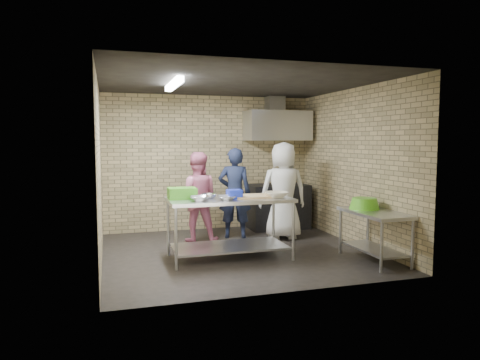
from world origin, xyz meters
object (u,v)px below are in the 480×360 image
object	(u,v)px
bottle_red	(276,130)
woman_white	(283,191)
prep_table	(229,228)
bottle_green	(294,130)
green_basin	(364,203)
man_navy	(235,193)
woman_pink	(197,197)
green_crate	(182,193)
blue_tub	(234,194)
stove	(278,206)
side_counter	(374,236)

from	to	relation	value
bottle_red	woman_white	xyz separation A→B (m)	(-0.32, -1.18, -1.14)
prep_table	bottle_green	world-z (taller)	bottle_green
green_basin	man_navy	bearing A→B (deg)	128.84
prep_table	man_navy	xyz separation A→B (m)	(0.48, 1.37, 0.37)
woman_pink	bottle_green	bearing A→B (deg)	-143.80
green_basin	bottle_green	size ratio (longest dim) A/B	3.07
prep_table	green_crate	size ratio (longest dim) A/B	4.50
prep_table	woman_white	distance (m)	1.72
blue_tub	bottle_red	size ratio (longest dim) A/B	1.15
bottle_green	woman_white	distance (m)	1.78
bottle_red	stove	bearing A→B (deg)	-101.77
man_navy	side_counter	bearing A→B (deg)	143.34
blue_tub	woman_white	distance (m)	1.70
bottle_green	man_navy	size ratio (longest dim) A/B	0.09
green_basin	bottle_green	bearing A→B (deg)	89.58
stove	man_navy	distance (m)	1.31
stove	green_basin	size ratio (longest dim) A/B	2.61
bottle_green	woman_pink	xyz separation A→B (m)	(-2.28, -0.96, -1.22)
bottle_red	woman_pink	bearing A→B (deg)	-152.93
green_crate	blue_tub	distance (m)	0.78
stove	woman_pink	world-z (taller)	woman_pink
green_basin	stove	bearing A→B (deg)	99.76
blue_tub	bottle_green	world-z (taller)	bottle_green
prep_table	side_counter	world-z (taller)	prep_table
bottle_red	woman_white	distance (m)	1.67
prep_table	bottle_red	bearing A→B (deg)	53.65
bottle_red	man_navy	world-z (taller)	bottle_red
side_counter	bottle_green	size ratio (longest dim) A/B	8.00
prep_table	woman_white	bearing A→B (deg)	38.34
blue_tub	woman_white	world-z (taller)	woman_white
stove	bottle_red	xyz separation A→B (m)	(0.05, 0.24, 1.58)
woman_pink	bottle_red	bearing A→B (deg)	-139.59
green_basin	woman_white	distance (m)	1.71
stove	side_counter	bearing A→B (deg)	-80.71
bottle_green	man_navy	world-z (taller)	bottle_green
green_basin	bottle_green	world-z (taller)	bottle_green
blue_tub	green_basin	xyz separation A→B (m)	(1.96, -0.43, -0.16)
green_basin	bottle_red	size ratio (longest dim) A/B	2.56
prep_table	woman_white	xyz separation A→B (m)	(1.31, 1.04, 0.42)
side_counter	woman_white	distance (m)	2.02
stove	blue_tub	bearing A→B (deg)	-126.40
side_counter	blue_tub	size ratio (longest dim) A/B	5.81
side_counter	green_basin	world-z (taller)	green_basin
stove	green_crate	bearing A→B (deg)	-140.89
man_navy	woman_pink	distance (m)	0.75
green_basin	man_navy	distance (m)	2.44
blue_tub	bottle_green	size ratio (longest dim) A/B	1.38
blue_tub	bottle_red	world-z (taller)	bottle_red
bottle_green	woman_pink	world-z (taller)	bottle_green
bottle_green	woman_white	world-z (taller)	bottle_green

